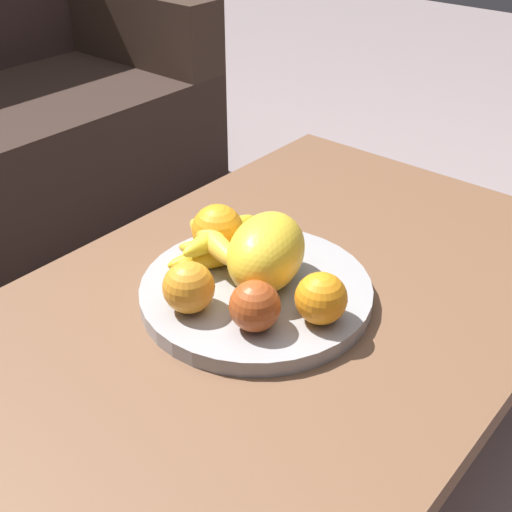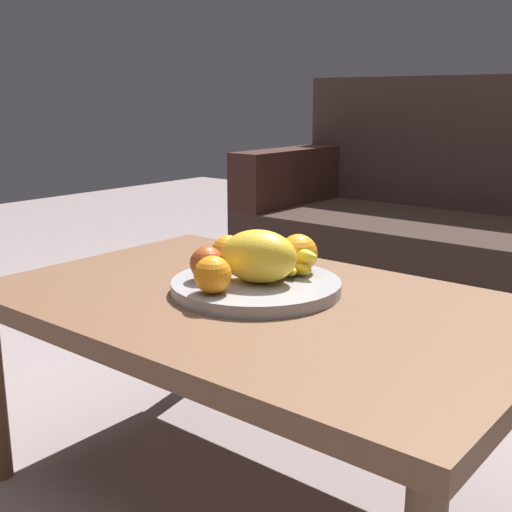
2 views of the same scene
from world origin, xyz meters
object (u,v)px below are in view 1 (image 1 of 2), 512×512
Objects in this scene: orange_right at (218,230)px; apple_front at (255,306)px; orange_left at (189,287)px; banana_bunch at (218,248)px; orange_front at (321,298)px; melon_large_front at (266,252)px; fruit_bowl at (256,292)px; coffee_table at (282,320)px.

orange_right is 1.17× the size of apple_front.
orange_left is 0.43× the size of banana_bunch.
banana_bunch is at bearing 59.67° from apple_front.
banana_bunch is at bearing -137.29° from orange_right.
orange_front is at bearing -57.81° from orange_left.
orange_left is at bearing -152.70° from orange_right.
orange_right is (0.13, 0.07, 0.00)m from orange_left.
orange_left is at bearing 160.61° from melon_large_front.
melon_large_front is 0.11m from orange_front.
orange_front is 0.23m from orange_right.
orange_front is 0.98× the size of orange_left.
apple_front is (-0.09, -0.05, -0.02)m from melon_large_front.
fruit_bowl is at bearing -95.23° from banana_bunch.
orange_front is (-0.01, -0.12, 0.05)m from fruit_bowl.
orange_front is 1.03× the size of apple_front.
banana_bunch is (0.01, 0.08, 0.04)m from fruit_bowl.
melon_large_front is (0.01, -0.01, 0.07)m from fruit_bowl.
orange_front is at bearing -39.96° from apple_front.
fruit_bowl is (-0.03, 0.03, 0.06)m from coffee_table.
orange_front is at bearing -93.46° from fruit_bowl.
melon_large_front is at bearing 131.51° from coffee_table.
apple_front is at bearing -120.33° from banana_bunch.
melon_large_front is at bearing 30.94° from apple_front.
coffee_table is 15.00× the size of orange_front.
fruit_bowl is at bearing 39.01° from apple_front.
banana_bunch is (0.11, 0.05, -0.01)m from orange_left.
apple_front is at bearing -123.04° from orange_right.
coffee_table is 3.13× the size of fruit_bowl.
coffee_table is 6.41× the size of banana_bunch.
melon_large_front reaches higher than fruit_bowl.
apple_front is (0.03, -0.09, -0.00)m from orange_left.
orange_left reaches higher than fruit_bowl.
orange_front is at bearing -100.63° from melon_large_front.
fruit_bowl is at bearing 86.54° from orange_front.
orange_left is (-0.10, 0.03, 0.05)m from fruit_bowl.
orange_left is at bearing -156.72° from banana_bunch.
melon_large_front is at bearing -29.65° from fruit_bowl.
melon_large_front reaches higher than orange_front.
melon_large_front is 0.11m from apple_front.
coffee_table is 0.17m from orange_right.
coffee_table is 0.13m from melon_large_front.
orange_left reaches higher than coffee_table.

